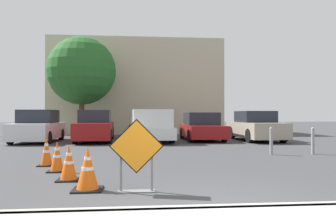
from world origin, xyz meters
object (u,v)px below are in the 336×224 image
at_px(parked_car_fourth, 256,127).
at_px(traffic_cone_nearest, 88,169).
at_px(traffic_cone_third, 57,157).
at_px(road_closed_sign, 137,153).
at_px(bollard_nearest, 271,140).
at_px(traffic_cone_second, 69,163).
at_px(traffic_cone_fourth, 46,152).
at_px(parked_car_third, 202,128).
at_px(parked_car_nearest, 38,127).
at_px(parked_car_second, 95,127).
at_px(pickup_truck, 150,127).
at_px(bollard_second, 313,140).

bearing_deg(parked_car_fourth, traffic_cone_nearest, 55.35).
bearing_deg(traffic_cone_third, road_closed_sign, -50.17).
bearing_deg(bollard_nearest, traffic_cone_second, -147.17).
distance_m(traffic_cone_fourth, parked_car_third, 10.18).
relative_size(road_closed_sign, parked_car_nearest, 0.31).
bearing_deg(traffic_cone_third, parked_car_second, 91.69).
relative_size(parked_car_second, bollard_nearest, 4.99).
bearing_deg(road_closed_sign, parked_car_nearest, 113.95).
bearing_deg(traffic_cone_second, parked_car_nearest, 109.62).
bearing_deg(pickup_truck, bollard_nearest, 120.21).
distance_m(road_closed_sign, bollard_nearest, 6.80).
xyz_separation_m(road_closed_sign, parked_car_nearest, (-4.97, 11.18, 0.04)).
bearing_deg(traffic_cone_third, traffic_cone_nearest, -63.27).
xyz_separation_m(road_closed_sign, bollard_second, (6.05, 5.04, -0.20)).
xyz_separation_m(traffic_cone_nearest, bollard_nearest, (5.44, 4.79, 0.12)).
distance_m(traffic_cone_nearest, parked_car_second, 11.18).
height_order(traffic_cone_second, parked_car_nearest, parked_car_nearest).
bearing_deg(traffic_cone_second, bollard_second, 27.32).
relative_size(parked_car_third, parked_car_fourth, 0.95).
height_order(pickup_truck, bollard_second, pickup_truck).
bearing_deg(bollard_second, bollard_nearest, 180.00).
bearing_deg(pickup_truck, road_closed_sign, 83.65).
distance_m(traffic_cone_third, traffic_cone_fourth, 1.08).
bearing_deg(traffic_cone_fourth, traffic_cone_third, -62.03).
bearing_deg(parked_car_fourth, parked_car_second, -3.31).
height_order(parked_car_fourth, bollard_nearest, parked_car_fourth).
distance_m(parked_car_fourth, bollard_second, 6.03).
xyz_separation_m(parked_car_third, bollard_second, (2.61, -6.52, -0.18)).
bearing_deg(traffic_cone_fourth, parked_car_fourth, 42.17).
xyz_separation_m(parked_car_nearest, parked_car_fourth, (11.20, -0.12, -0.00)).
xyz_separation_m(traffic_cone_third, bollard_second, (7.95, 2.76, 0.13)).
bearing_deg(road_closed_sign, parked_car_third, 73.45).
bearing_deg(traffic_cone_nearest, parked_car_fourth, 56.65).
distance_m(traffic_cone_second, bollard_nearest, 7.10).
bearing_deg(road_closed_sign, parked_car_fourth, 60.58).
distance_m(traffic_cone_second, parked_car_nearest, 10.61).
height_order(traffic_cone_nearest, traffic_cone_second, traffic_cone_nearest).
height_order(road_closed_sign, parked_car_nearest, parked_car_nearest).
xyz_separation_m(road_closed_sign, parked_car_second, (-2.17, 11.35, 0.05)).
distance_m(traffic_cone_nearest, traffic_cone_third, 2.27).
distance_m(parked_car_nearest, pickup_truck, 5.62).
distance_m(road_closed_sign, bollard_second, 7.87).
height_order(traffic_cone_fourth, parked_car_fourth, parked_car_fourth).
bearing_deg(pickup_truck, parked_car_second, -9.74).
relative_size(traffic_cone_fourth, parked_car_second, 0.16).
xyz_separation_m(pickup_truck, parked_car_third, (2.78, 0.54, -0.06)).
distance_m(parked_car_third, bollard_second, 7.03).
bearing_deg(parked_car_nearest, traffic_cone_fourth, 108.01).
relative_size(parked_car_second, bollard_second, 5.05).
height_order(bollard_nearest, bollard_second, bollard_nearest).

